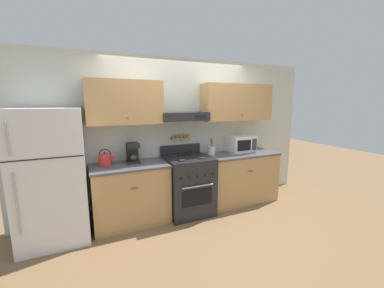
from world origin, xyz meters
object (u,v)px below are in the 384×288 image
(coffee_maker, at_px, (133,152))
(microwave, at_px, (241,144))
(refrigerator, at_px, (51,177))
(utensil_crock, at_px, (211,150))
(stove_range, at_px, (188,185))
(tea_kettle, at_px, (105,159))

(coffee_maker, bearing_deg, microwave, -0.38)
(refrigerator, height_order, utensil_crock, refrigerator)
(stove_range, height_order, refrigerator, refrigerator)
(stove_range, distance_m, microwave, 1.30)
(utensil_crock, bearing_deg, tea_kettle, -180.00)
(utensil_crock, bearing_deg, refrigerator, -176.25)
(coffee_maker, bearing_deg, stove_range, -12.32)
(refrigerator, relative_size, utensil_crock, 5.90)
(coffee_maker, bearing_deg, tea_kettle, -175.65)
(microwave, bearing_deg, refrigerator, -176.69)
(microwave, height_order, utensil_crock, microwave)
(tea_kettle, height_order, utensil_crock, utensil_crock)
(stove_range, relative_size, microwave, 2.31)
(coffee_maker, distance_m, microwave, 2.00)
(stove_range, relative_size, tea_kettle, 4.44)
(stove_range, distance_m, utensil_crock, 0.74)
(refrigerator, relative_size, coffee_maker, 5.79)
(refrigerator, height_order, microwave, refrigerator)
(refrigerator, bearing_deg, tea_kettle, 13.33)
(tea_kettle, height_order, coffee_maker, coffee_maker)
(stove_range, bearing_deg, utensil_crock, 16.57)
(utensil_crock, bearing_deg, coffee_maker, 178.70)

